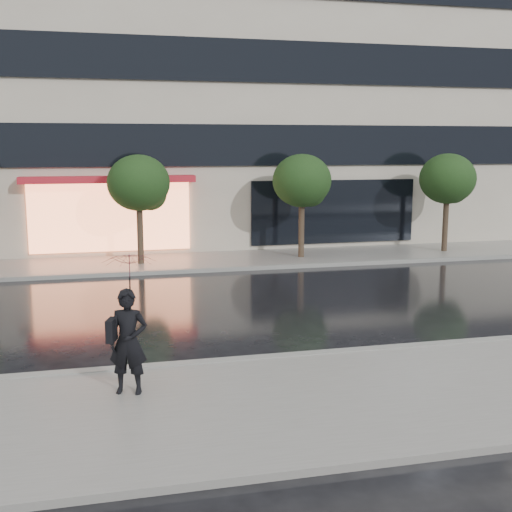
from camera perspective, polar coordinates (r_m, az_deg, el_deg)
name	(u,v)px	position (r m, az deg, el deg)	size (l,w,h in m)	color
ground	(306,344)	(14.28, 4.47, -7.78)	(120.00, 120.00, 0.00)	black
sidewalk_near	(364,397)	(11.39, 9.58, -12.24)	(60.00, 4.50, 0.12)	slate
sidewalk_far	(222,260)	(23.95, -3.02, -0.39)	(60.00, 3.50, 0.12)	slate
curb_near	(321,355)	(13.36, 5.80, -8.74)	(60.00, 0.25, 0.14)	gray
curb_far	(231,269)	(22.26, -2.21, -1.15)	(60.00, 0.25, 0.14)	gray
office_building	(191,43)	(31.55, -5.84, 18.35)	(30.00, 12.76, 18.00)	#BAB09E
tree_mid_west	(140,185)	(23.05, -10.24, 6.23)	(2.20, 2.20, 3.99)	#33261C
tree_mid_east	(303,183)	(24.13, 4.22, 6.52)	(2.20, 2.20, 3.99)	#33261C
tree_far_east	(448,181)	(26.56, 16.74, 6.43)	(2.20, 2.20, 3.99)	#33261C
pedestrian_with_umbrella	(129,307)	(11.00, -11.24, -4.45)	(1.09, 1.10, 2.43)	black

